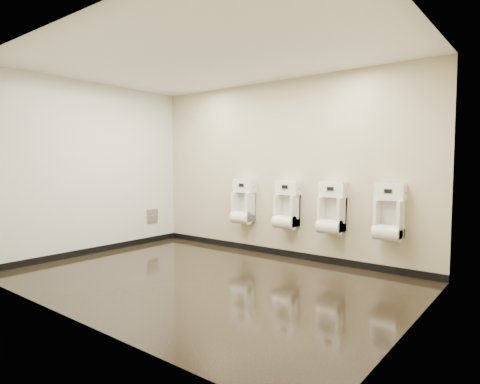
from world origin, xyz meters
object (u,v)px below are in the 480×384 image
Objects in this scene: access_panel at (152,216)px; urinal_0 at (243,205)px; urinal_2 at (332,212)px; urinal_3 at (389,216)px; urinal_1 at (287,208)px.

access_panel is 0.34× the size of urinal_0.
urinal_3 is at bearing 0.00° from urinal_2.
urinal_1 and urinal_3 have the same top height.
urinal_0 is (1.85, 0.42, 0.29)m from access_panel.
urinal_1 and urinal_2 have the same top height.
access_panel is 3.49m from urinal_2.
urinal_1 is (0.85, 0.00, 0.00)m from urinal_0.
urinal_2 is 1.00× the size of urinal_3.
urinal_1 is (2.70, 0.42, 0.29)m from access_panel.
urinal_0 is 1.00× the size of urinal_3.
urinal_2 is 0.81m from urinal_3.
urinal_3 is at bearing 0.00° from urinal_0.
access_panel is 2.75m from urinal_1.
urinal_3 is at bearing 0.00° from urinal_1.
urinal_0 and urinal_3 have the same top height.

